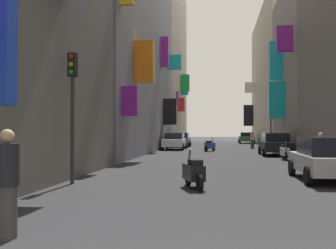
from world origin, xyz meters
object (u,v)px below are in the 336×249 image
at_px(pedestrian_near_right, 321,152).
at_px(parked_car_white, 175,141).
at_px(parked_car_black, 275,144).
at_px(scooter_blue, 210,146).
at_px(pedestrian_near_left, 252,140).
at_px(scooter_white, 285,152).
at_px(parked_car_silver, 326,158).
at_px(traffic_light_far_corner, 271,119).
at_px(pedestrian_crossing, 7,184).
at_px(parked_car_blue, 180,139).
at_px(parked_car_green, 247,138).
at_px(traffic_light_near_corner, 72,94).
at_px(scooter_black, 194,172).

bearing_deg(pedestrian_near_right, parked_car_white, 114.10).
relative_size(parked_car_black, scooter_blue, 2.18).
bearing_deg(pedestrian_near_left, scooter_white, -87.41).
relative_size(parked_car_silver, pedestrian_near_left, 2.60).
distance_m(parked_car_white, scooter_white, 13.56).
bearing_deg(traffic_light_far_corner, pedestrian_crossing, -104.42).
xyz_separation_m(parked_car_blue, parked_car_white, (0.02, -5.64, 0.00)).
bearing_deg(parked_car_blue, scooter_blue, -69.20).
bearing_deg(parked_car_green, parked_car_white, -112.63).
bearing_deg(traffic_light_near_corner, pedestrian_crossing, -78.34).
distance_m(parked_car_black, parked_car_silver, 13.68).
distance_m(scooter_blue, pedestrian_near_right, 15.99).
relative_size(parked_car_white, scooter_black, 2.47).
height_order(parked_car_silver, parked_car_white, parked_car_silver).
bearing_deg(pedestrian_near_right, parked_car_green, 90.98).
height_order(scooter_white, pedestrian_crossing, pedestrian_crossing).
relative_size(pedestrian_crossing, traffic_light_far_corner, 0.43).
bearing_deg(parked_car_blue, scooter_white, -65.70).
bearing_deg(scooter_black, scooter_blue, 89.98).
xyz_separation_m(parked_car_white, pedestrian_crossing, (0.55, -29.08, 0.09)).
distance_m(parked_car_silver, scooter_white, 9.77).
bearing_deg(pedestrian_crossing, parked_car_silver, 49.79).
distance_m(parked_car_silver, traffic_light_far_corner, 22.70).
distance_m(scooter_black, traffic_light_far_corner, 25.56).
bearing_deg(pedestrian_near_right, traffic_light_near_corner, -150.47).
bearing_deg(parked_car_silver, parked_car_blue, 105.55).
bearing_deg(traffic_light_far_corner, parked_car_blue, 154.49).
bearing_deg(pedestrian_crossing, traffic_light_near_corner, 101.66).
distance_m(parked_car_green, parked_car_white, 19.19).
distance_m(parked_car_silver, pedestrian_near_left, 24.11).
bearing_deg(parked_car_silver, parked_car_green, 90.01).
height_order(parked_car_blue, parked_car_green, parked_car_blue).
distance_m(scooter_blue, pedestrian_near_left, 6.92).
bearing_deg(pedestrian_crossing, parked_car_blue, 90.94).
bearing_deg(parked_car_green, scooter_white, -89.58).
bearing_deg(scooter_blue, parked_car_silver, -76.92).
bearing_deg(parked_car_blue, parked_car_white, -89.83).
height_order(parked_car_black, traffic_light_far_corner, traffic_light_far_corner).
xyz_separation_m(pedestrian_crossing, pedestrian_near_left, (6.40, 32.20, -0.05)).
xyz_separation_m(parked_car_blue, pedestrian_crossing, (0.57, -34.71, 0.09)).
height_order(parked_car_green, traffic_light_far_corner, traffic_light_far_corner).
relative_size(parked_car_white, traffic_light_far_corner, 1.07).
distance_m(scooter_blue, scooter_white, 9.69).
distance_m(parked_car_blue, scooter_blue, 8.85).
distance_m(parked_car_blue, parked_car_white, 5.64).
distance_m(parked_car_blue, scooter_white, 18.51).
height_order(parked_car_green, traffic_light_near_corner, traffic_light_near_corner).
height_order(parked_car_black, parked_car_blue, parked_car_black).
bearing_deg(scooter_black, pedestrian_near_left, 81.75).
xyz_separation_m(parked_car_white, traffic_light_near_corner, (-0.74, -22.81, 2.06)).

